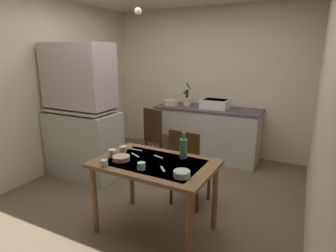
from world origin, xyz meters
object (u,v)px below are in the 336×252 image
hand_pump (187,96)px  serving_bowl_wide (182,174)px  chair_by_counter (158,136)px  glass_bottle (183,148)px  mixing_bowl_counter (171,102)px  dining_table (155,171)px  hutch_cabinet (82,117)px  sink_basin (215,104)px  chair_far_side (188,167)px  mug_dark (141,166)px

hand_pump → serving_bowl_wide: hand_pump is taller
chair_by_counter → glass_bottle: size_ratio=3.49×
mixing_bowl_counter → hand_pump: bearing=19.7°
dining_table → hand_pump: bearing=105.5°
hutch_cabinet → chair_by_counter: (0.76, 0.86, -0.42)m
sink_basin → dining_table: (0.10, -2.23, -0.31)m
mixing_bowl_counter → chair_far_side: 1.92m
sink_basin → glass_bottle: (0.31, -2.01, -0.10)m
sink_basin → chair_far_side: (0.20, -1.63, -0.47)m
glass_bottle → dining_table: bearing=-133.0°
sink_basin → mug_dark: size_ratio=5.92×
sink_basin → dining_table: sink_basin is taller
serving_bowl_wide → glass_bottle: size_ratio=0.55×
dining_table → serving_bowl_wide: size_ratio=8.07×
sink_basin → mixing_bowl_counter: 0.80m
hutch_cabinet → hand_pump: (0.96, 1.57, 0.15)m
hutch_cabinet → chair_far_side: (1.70, -0.11, -0.41)m
chair_by_counter → glass_bottle: 1.75m
hand_pump → chair_far_side: 1.92m
glass_bottle → hutch_cabinet: bearing=164.7°
dining_table → chair_far_side: (0.10, 0.60, -0.16)m
chair_by_counter → chair_far_side: bearing=-46.0°
mixing_bowl_counter → chair_by_counter: 0.76m
hutch_cabinet → mixing_bowl_counter: bearing=64.6°
mixing_bowl_counter → mug_dark: bearing=-69.9°
hand_pump → chair_far_side: size_ratio=0.41×
hand_pump → chair_far_side: (0.73, -1.68, -0.56)m
sink_basin → serving_bowl_wide: sink_basin is taller
hand_pump → chair_by_counter: 0.93m
chair_by_counter → serving_bowl_wide: 2.16m
sink_basin → mixing_bowl_counter: bearing=-176.4°
dining_table → mug_dark: 0.25m
mixing_bowl_counter → chair_far_side: mixing_bowl_counter is taller
hutch_cabinet → hand_pump: bearing=58.4°
chair_far_side → mug_dark: (-0.12, -0.81, 0.29)m
hand_pump → chair_by_counter: hand_pump is taller
mixing_bowl_counter → mug_dark: (0.88, -2.39, -0.14)m
mixing_bowl_counter → glass_bottle: 2.25m
chair_by_counter → glass_bottle: (1.04, -1.35, 0.38)m
hand_pump → dining_table: size_ratio=0.33×
serving_bowl_wide → dining_table: bearing=153.2°
chair_by_counter → hand_pump: bearing=73.7°
hutch_cabinet → glass_bottle: (1.80, -0.49, -0.04)m
hutch_cabinet → dining_table: size_ratio=1.62×
serving_bowl_wide → hand_pump: bearing=112.1°
mixing_bowl_counter → sink_basin: bearing=3.6°
sink_basin → chair_by_counter: sink_basin is taller
dining_table → chair_by_counter: size_ratio=1.26×
hand_pump → mixing_bowl_counter: size_ratio=1.49×
chair_far_side → mug_dark: chair_far_side is taller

